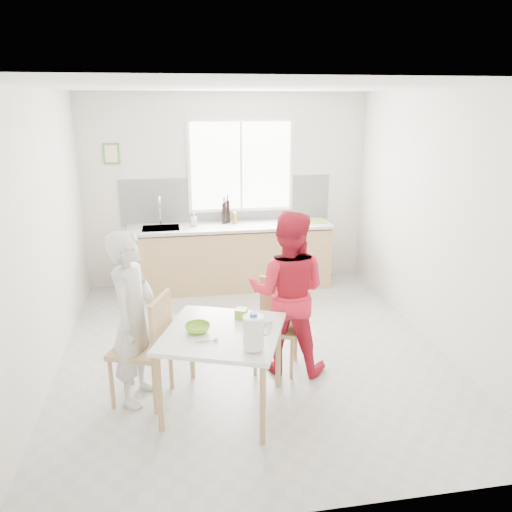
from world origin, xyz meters
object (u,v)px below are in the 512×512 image
(person_red, at_px, (288,293))
(bowl_green, at_px, (198,328))
(person_white, at_px, (134,319))
(wine_bottle_a, at_px, (228,212))
(bowl_white, at_px, (263,319))
(wine_bottle_b, at_px, (224,213))
(chair_far, at_px, (277,320))
(milk_jug, at_px, (254,332))
(chair_left, at_px, (148,344))
(dining_table, at_px, (223,339))

(person_red, bearing_deg, bowl_green, 51.68)
(person_white, height_order, wine_bottle_a, person_white)
(person_white, bearing_deg, bowl_white, -77.08)
(bowl_white, relative_size, wine_bottle_b, 0.76)
(person_white, distance_m, wine_bottle_b, 2.98)
(person_red, xyz_separation_m, wine_bottle_a, (-0.29, 2.52, 0.27))
(chair_far, xyz_separation_m, wine_bottle_b, (-0.26, 2.38, 0.57))
(chair_far, height_order, milk_jug, milk_jug)
(chair_left, bearing_deg, wine_bottle_a, -179.62)
(chair_left, relative_size, bowl_white, 4.39)
(chair_left, xyz_separation_m, bowl_white, (1.00, -0.11, 0.21))
(milk_jug, distance_m, wine_bottle_a, 3.47)
(bowl_green, bearing_deg, chair_far, 37.26)
(wine_bottle_a, height_order, wine_bottle_b, wine_bottle_a)
(chair_left, distance_m, chair_far, 1.31)
(chair_left, bearing_deg, bowl_green, 83.99)
(chair_left, bearing_deg, person_red, 124.53)
(wine_bottle_a, bearing_deg, bowl_white, -90.75)
(wine_bottle_a, bearing_deg, wine_bottle_b, -132.28)
(bowl_white, relative_size, milk_jug, 0.79)
(person_white, xyz_separation_m, milk_jug, (0.95, -0.65, 0.11))
(chair_far, relative_size, person_white, 0.58)
(bowl_white, bearing_deg, dining_table, -160.59)
(person_red, height_order, milk_jug, person_red)
(milk_jug, bearing_deg, bowl_green, 156.45)
(dining_table, xyz_separation_m, person_red, (0.69, 0.57, 0.15))
(milk_jug, height_order, wine_bottle_b, wine_bottle_b)
(person_white, bearing_deg, chair_left, -90.00)
(dining_table, bearing_deg, milk_jug, -61.06)
(chair_left, relative_size, person_white, 0.64)
(dining_table, relative_size, chair_left, 1.23)
(dining_table, height_order, wine_bottle_b, wine_bottle_b)
(milk_jug, bearing_deg, person_red, 83.07)
(wine_bottle_a, bearing_deg, dining_table, -97.50)
(dining_table, distance_m, wine_bottle_a, 3.14)
(bowl_green, height_order, milk_jug, milk_jug)
(dining_table, bearing_deg, wine_bottle_a, 82.50)
(chair_far, xyz_separation_m, bowl_white, (-0.24, -0.52, 0.26))
(dining_table, height_order, chair_left, chair_left)
(milk_jug, xyz_separation_m, wine_bottle_b, (0.15, 3.40, 0.18))
(dining_table, bearing_deg, chair_far, 46.45)
(chair_far, relative_size, wine_bottle_a, 2.82)
(person_red, distance_m, wine_bottle_a, 2.55)
(milk_jug, bearing_deg, bowl_white, 92.61)
(person_white, height_order, person_red, person_red)
(bowl_white, bearing_deg, milk_jug, -107.78)
(dining_table, relative_size, bowl_green, 5.77)
(bowl_green, distance_m, wine_bottle_b, 3.07)
(dining_table, bearing_deg, person_white, 159.61)
(wine_bottle_b, bearing_deg, wine_bottle_a, 47.72)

